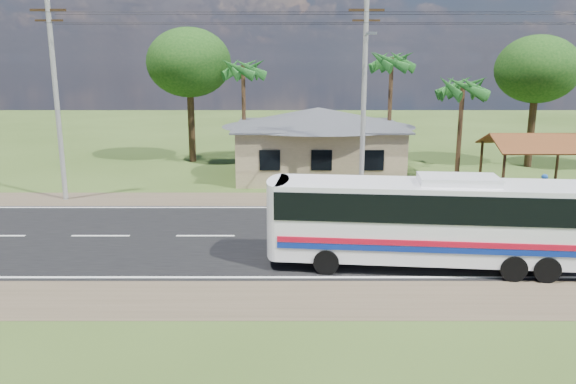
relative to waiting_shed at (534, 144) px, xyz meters
name	(u,v)px	position (x,y,z in m)	size (l,w,h in m)	color
ground	(310,236)	(-13.00, -8.50, -2.73)	(120.00, 120.00, 0.00)	#2E4318
road	(310,236)	(-13.00, -8.50, -2.72)	(120.00, 16.00, 0.03)	black
house	(318,135)	(-12.00, 4.50, -0.09)	(12.40, 10.00, 5.00)	tan
waiting_shed	(534,144)	(0.00, 0.00, 0.00)	(5.20, 4.48, 3.35)	#382514
concrete_barrier	(534,195)	(-1.00, -2.90, -2.28)	(7.00, 0.30, 0.90)	#9E9E99
utility_poles	(358,91)	(-10.33, -2.01, 3.04)	(32.80, 2.22, 11.00)	#9E9E99
palm_near	(463,88)	(-3.50, 2.50, 2.98)	(2.80, 2.80, 6.70)	#47301E
palm_mid	(392,63)	(-7.00, 7.00, 4.43)	(2.80, 2.80, 8.20)	#47301E
palm_far	(243,70)	(-17.00, 7.50, 3.95)	(2.80, 2.80, 7.70)	#47301E
tree_behind_house	(189,63)	(-21.00, 9.50, 4.39)	(6.00, 6.00, 9.61)	#47301E
tree_behind_shed	(537,70)	(3.00, 7.50, 3.95)	(5.60, 5.60, 9.02)	#47301E
coach_bus	(430,215)	(-8.86, -12.13, -0.77)	(11.19, 3.41, 3.42)	white
motorcycle	(336,194)	(-11.39, -2.65, -2.27)	(0.61, 1.74, 0.91)	black
person	(543,192)	(-1.14, -4.08, -1.81)	(0.67, 0.44, 1.83)	#1B4C98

